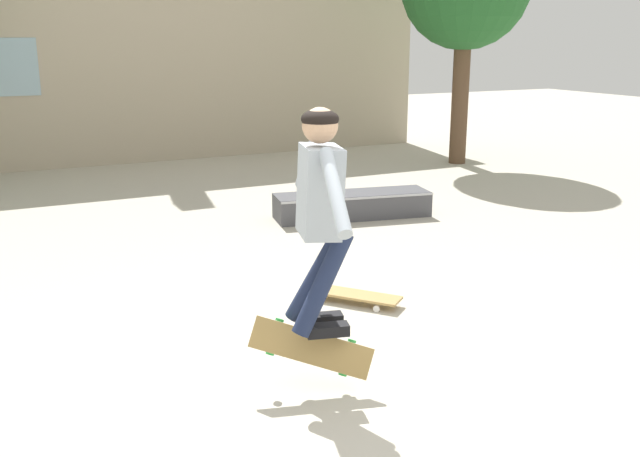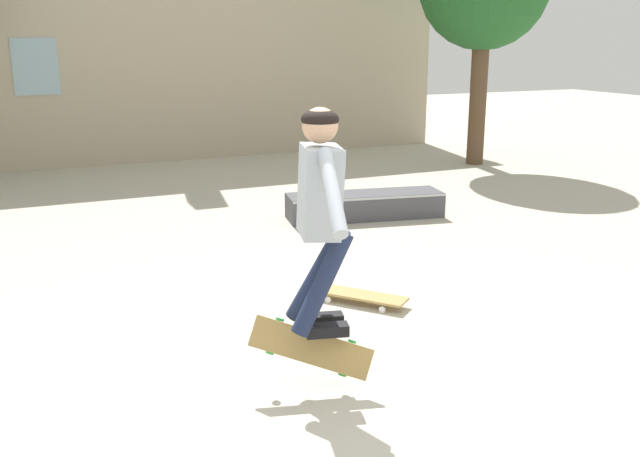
% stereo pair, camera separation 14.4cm
% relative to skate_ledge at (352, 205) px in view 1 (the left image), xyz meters
% --- Properties ---
extents(ground_plane, '(40.00, 40.00, 0.00)m').
position_rel_skate_ledge_xyz_m(ground_plane, '(-2.01, -4.32, -0.15)').
color(ground_plane, beige).
extents(building_backdrop, '(12.72, 0.52, 4.85)m').
position_rel_skate_ledge_xyz_m(building_backdrop, '(-1.99, 5.24, 1.69)').
color(building_backdrop, '#B7A88E').
rests_on(building_backdrop, ground_plane).
extents(skate_ledge, '(1.96, 0.87, 0.30)m').
position_rel_skate_ledge_xyz_m(skate_ledge, '(0.00, 0.00, 0.00)').
color(skate_ledge, '#4C4C51').
rests_on(skate_ledge, ground_plane).
extents(skater, '(0.45, 1.32, 1.37)m').
position_rel_skate_ledge_xyz_m(skater, '(-2.28, -3.76, 1.05)').
color(skater, '#9EA8B2').
extents(skateboard_flipping, '(0.73, 0.40, 0.40)m').
position_rel_skate_ledge_xyz_m(skateboard_flipping, '(-2.35, -3.78, 0.14)').
color(skateboard_flipping, '#AD894C').
extents(skateboard_resting, '(0.66, 0.75, 0.08)m').
position_rel_skate_ledge_xyz_m(skateboard_resting, '(-1.38, -2.56, -0.08)').
color(skateboard_resting, '#AD894C').
rests_on(skateboard_resting, ground_plane).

